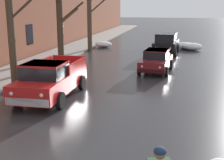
{
  "coord_description": "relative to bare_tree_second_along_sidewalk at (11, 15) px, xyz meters",
  "views": [
    {
      "loc": [
        3.46,
        -4.34,
        4.24
      ],
      "look_at": [
        0.75,
        8.19,
        1.11
      ],
      "focal_mm": 49.86,
      "sensor_mm": 36.0,
      "label": 1
    }
  ],
  "objects": [
    {
      "name": "left_sidewalk_slab",
      "position": [
        -1.88,
        8.32,
        -3.68
      ],
      "size": [
        3.29,
        80.0,
        0.14
      ],
      "primitive_type": "cube",
      "color": "gray",
      "rests_on": "ground"
    },
    {
      "name": "snow_bank_near_corner_right",
      "position": [
        8.61,
        16.84,
        -3.43
      ],
      "size": [
        2.49,
        1.24,
        0.65
      ],
      "color": "white",
      "rests_on": "ground"
    },
    {
      "name": "snow_bank_along_right_kerb",
      "position": [
        0.55,
        16.45,
        -3.46
      ],
      "size": [
        1.72,
        1.17,
        0.6
      ],
      "color": "white",
      "rests_on": "ground"
    },
    {
      "name": "snow_bank_far_right_pile",
      "position": [
        9.34,
        16.2,
        -3.41
      ],
      "size": [
        1.78,
        1.2,
        0.68
      ],
      "color": "white",
      "rests_on": "ground"
    },
    {
      "name": "bare_tree_second_along_sidewalk",
      "position": [
        0.0,
        0.0,
        0.0
      ],
      "size": [
        2.29,
        3.93,
        6.96
      ],
      "color": "#4C3D2D",
      "rests_on": "ground"
    },
    {
      "name": "bare_tree_mid_block",
      "position": [
        -0.02,
        6.44,
        -0.83
      ],
      "size": [
        2.25,
        3.56,
        5.74
      ],
      "color": "#423323",
      "rests_on": "ground"
    },
    {
      "name": "bare_tree_far_down_block",
      "position": [
        -0.05,
        13.77,
        -0.56
      ],
      "size": [
        3.62,
        2.61,
        6.38
      ],
      "color": "#4C3D2D",
      "rests_on": "ground"
    },
    {
      "name": "pickup_truck_red_approaching_near_lane",
      "position": [
        2.35,
        -1.03,
        -2.87
      ],
      "size": [
        2.26,
        5.26,
        1.76
      ],
      "color": "red",
      "rests_on": "ground"
    },
    {
      "name": "sedan_maroon_parked_kerbside_close",
      "position": [
        6.68,
        5.82,
        -3.0
      ],
      "size": [
        2.1,
        4.05,
        1.42
      ],
      "color": "maroon",
      "rests_on": "ground"
    },
    {
      "name": "suv_black_parked_kerbside_mid",
      "position": [
        6.96,
        13.39,
        -2.76
      ],
      "size": [
        2.28,
        4.64,
        1.82
      ],
      "color": "black",
      "rests_on": "ground"
    },
    {
      "name": "fire_hydrant",
      "position": [
        0.14,
        0.3,
        -3.39
      ],
      "size": [
        0.42,
        0.22,
        0.71
      ],
      "color": "gold",
      "rests_on": "ground"
    }
  ]
}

